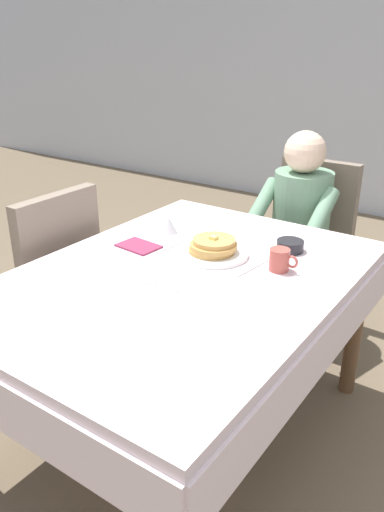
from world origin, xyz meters
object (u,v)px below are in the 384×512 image
object	(u,v)px
spoon_near_edge	(159,286)
knife_right_of_plate	(252,268)
breakfast_stack	(213,246)
syrup_pitcher	(169,225)
diner_person	(298,219)
plate_breakfast	(213,253)
dining_table_main	(183,296)
chair_left_side	(49,274)
cup_coffee	(280,260)
bowl_butter	(290,246)
fork_left_of_plate	(172,246)
chair_diner	(308,235)

from	to	relation	value
spoon_near_edge	knife_right_of_plate	bearing A→B (deg)	54.23
breakfast_stack	syrup_pitcher	world-z (taller)	breakfast_stack
diner_person	plate_breakfast	distance (m)	0.81
dining_table_main	diner_person	xyz separation A→B (m)	(0.01, 1.01, 0.02)
dining_table_main	chair_left_side	xyz separation A→B (m)	(-0.77, 0.00, -0.12)
breakfast_stack	cup_coffee	size ratio (longest dim) A/B	1.75
plate_breakfast	bowl_butter	distance (m)	0.32
plate_breakfast	breakfast_stack	bearing A→B (deg)	-25.32
chair_left_side	spoon_near_edge	world-z (taller)	chair_left_side
fork_left_of_plate	spoon_near_edge	world-z (taller)	same
cup_coffee	breakfast_stack	bearing A→B (deg)	-175.05
knife_right_of_plate	spoon_near_edge	distance (m)	0.38
chair_left_side	diner_person	bearing A→B (deg)	-37.63
spoon_near_edge	diner_person	bearing A→B (deg)	84.14
dining_table_main	diner_person	distance (m)	1.01
fork_left_of_plate	bowl_butter	bearing A→B (deg)	-59.12
cup_coffee	bowl_butter	xyz separation A→B (m)	(-0.05, 0.20, -0.02)
dining_table_main	cup_coffee	distance (m)	0.39
plate_breakfast	syrup_pitcher	world-z (taller)	syrup_pitcher
chair_left_side	cup_coffee	bearing A→B (deg)	-77.36
dining_table_main	spoon_near_edge	distance (m)	0.16
plate_breakfast	bowl_butter	bearing A→B (deg)	43.36
diner_person	fork_left_of_plate	world-z (taller)	diner_person
chair_diner	chair_left_side	bearing A→B (deg)	56.25
dining_table_main	spoon_near_edge	size ratio (longest dim) A/B	10.16
chair_diner	spoon_near_edge	xyz separation A→B (m)	(-0.02, -1.30, 0.21)
diner_person	plate_breakfast	world-z (taller)	diner_person
breakfast_stack	cup_coffee	bearing A→B (deg)	4.95
cup_coffee	fork_left_of_plate	bearing A→B (deg)	-174.75
chair_diner	syrup_pitcher	size ratio (longest dim) A/B	11.63
cup_coffee	knife_right_of_plate	world-z (taller)	cup_coffee
plate_breakfast	spoon_near_edge	distance (m)	0.35
bowl_butter	syrup_pitcher	distance (m)	0.54
breakfast_stack	knife_right_of_plate	xyz separation A→B (m)	(0.19, -0.02, -0.04)
fork_left_of_plate	knife_right_of_plate	distance (m)	0.38
breakfast_stack	chair_diner	bearing A→B (deg)	89.30
chair_left_side	breakfast_stack	xyz separation A→B (m)	(0.77, 0.21, 0.25)
breakfast_stack	fork_left_of_plate	xyz separation A→B (m)	(-0.19, -0.02, -0.04)
cup_coffee	diner_person	bearing A→B (deg)	108.93
syrup_pitcher	spoon_near_edge	size ratio (longest dim) A/B	0.53
chair_left_side	bowl_butter	bearing A→B (deg)	-66.68
syrup_pitcher	chair_diner	bearing A→B (deg)	70.02
breakfast_stack	fork_left_of_plate	world-z (taller)	breakfast_stack
diner_person	bowl_butter	xyz separation A→B (m)	(0.22, -0.58, 0.09)
chair_left_side	spoon_near_edge	bearing A→B (deg)	-99.90
chair_left_side	plate_breakfast	world-z (taller)	chair_left_side
plate_breakfast	knife_right_of_plate	xyz separation A→B (m)	(0.19, -0.02, -0.01)
fork_left_of_plate	syrup_pitcher	bearing A→B (deg)	43.28
bowl_butter	knife_right_of_plate	size ratio (longest dim) A/B	0.55
chair_diner	chair_left_side	distance (m)	1.41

